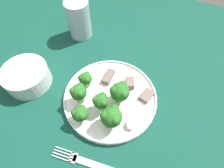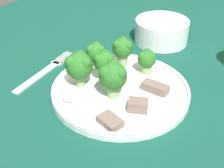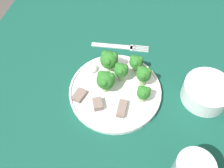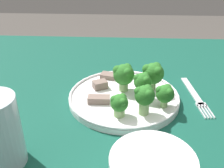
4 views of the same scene
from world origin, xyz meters
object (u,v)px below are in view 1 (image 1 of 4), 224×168
Objects in this scene: fork at (90,163)px; dinner_plate at (110,97)px; cream_bowl at (27,77)px; drinking_glass at (79,21)px.

dinner_plate is at bearing 8.92° from fork.
cream_bowl is (0.13, 0.27, 0.02)m from fork.
dinner_plate is 0.30m from drinking_glass.
dinner_plate is 0.25m from cream_bowl.
fork is at bearing -115.22° from cream_bowl.
cream_bowl is 1.03× the size of drinking_glass.
drinking_glass is at bearing -8.29° from cream_bowl.
cream_bowl is at bearing 100.54° from dinner_plate.
drinking_glass is (0.20, 0.21, 0.05)m from dinner_plate.
drinking_glass is (0.38, 0.24, 0.05)m from fork.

